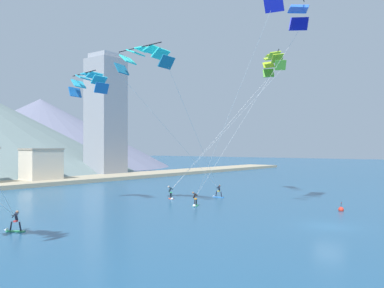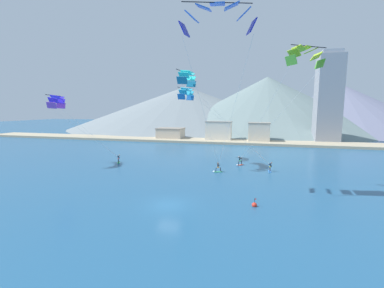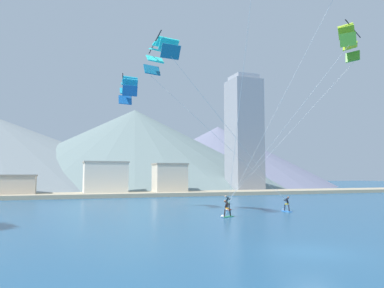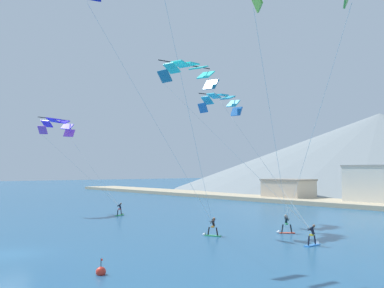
% 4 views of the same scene
% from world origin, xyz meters
% --- Properties ---
extents(ground_plane, '(400.00, 400.00, 0.00)m').
position_xyz_m(ground_plane, '(0.00, 0.00, 0.00)').
color(ground_plane, '#23567F').
extents(kitesurfer_near_lead, '(1.42, 1.59, 1.74)m').
position_xyz_m(kitesurfer_near_lead, '(5.94, 22.23, 0.53)').
color(kitesurfer_near_lead, '#E54C33').
rests_on(kitesurfer_near_lead, ground).
extents(kitesurfer_near_trail, '(1.14, 1.73, 1.70)m').
position_xyz_m(kitesurfer_near_trail, '(-17.12, 18.71, 0.48)').
color(kitesurfer_near_trail, '#33B266').
rests_on(kitesurfer_near_trail, ground).
extents(kitesurfer_mid_center, '(1.75, 1.09, 1.66)m').
position_xyz_m(kitesurfer_mid_center, '(2.75, 16.02, 0.47)').
color(kitesurfer_mid_center, '#33B266').
rests_on(kitesurfer_mid_center, ground).
extents(kitesurfer_far_left, '(0.59, 1.74, 1.71)m').
position_xyz_m(kitesurfer_far_left, '(11.35, 18.84, 0.49)').
color(kitesurfer_far_left, '#337FDB').
rests_on(kitesurfer_far_left, ground).
extents(parafoil_kite_near_lead, '(11.56, 12.31, 17.33)m').
position_xyz_m(parafoil_kite_near_lead, '(14.89, 12.71, 17.52)').
color(parafoil_kite_near_lead, '#50A230').
extents(parafoil_kite_near_trail, '(11.23, 7.34, 11.66)m').
position_xyz_m(parafoil_kite_near_trail, '(-26.35, 14.03, 11.95)').
color(parafoil_kite_near_trail, purple).
extents(parafoil_kite_mid_center, '(8.85, 12.88, 21.19)m').
position_xyz_m(parafoil_kite_mid_center, '(4.25, 5.39, 21.02)').
color(parafoil_kite_mid_center, '#121BA8').
extents(parafoil_kite_far_left, '(15.13, 7.25, 15.61)m').
position_xyz_m(parafoil_kite_far_left, '(-2.91, 18.34, 15.90)').
color(parafoil_kite_far_left, '#186990').
extents(parafoil_kite_distant_high_outer, '(2.08, 5.68, 2.43)m').
position_xyz_m(parafoil_kite_distant_high_outer, '(-5.00, 24.75, 13.74)').
color(parafoil_kite_distant_high_outer, '#2068B7').
extents(race_marker_buoy, '(0.56, 0.56, 1.02)m').
position_xyz_m(race_marker_buoy, '(9.09, 1.97, 0.16)').
color(race_marker_buoy, red).
rests_on(race_marker_buoy, ground).
extents(shoreline_strip, '(180.00, 10.00, 0.70)m').
position_xyz_m(shoreline_strip, '(0.00, 54.37, 0.35)').
color(shoreline_strip, tan).
rests_on(shoreline_strip, ground).
extents(shore_building_harbour_front, '(6.60, 4.64, 6.32)m').
position_xyz_m(shore_building_harbour_front, '(9.40, 55.91, 3.17)').
color(shore_building_harbour_front, beige).
rests_on(shore_building_harbour_front, ground).
extents(shore_building_promenade_mid, '(8.38, 4.24, 6.57)m').
position_xyz_m(shore_building_promenade_mid, '(-3.21, 56.37, 3.30)').
color(shore_building_promenade_mid, silver).
rests_on(shore_building_promenade_mid, ground).
extents(shore_building_quay_east, '(8.78, 6.32, 4.05)m').
position_xyz_m(shore_building_quay_east, '(-19.63, 56.53, 2.04)').
color(shore_building_quay_east, beige).
rests_on(shore_building_quay_east, ground).
extents(highrise_tower, '(7.00, 7.00, 27.59)m').
position_xyz_m(highrise_tower, '(29.40, 61.63, 13.58)').
color(highrise_tower, gray).
rests_on(highrise_tower, ground).
extents(mountain_peak_west_ridge, '(101.56, 101.56, 25.91)m').
position_xyz_m(mountain_peak_west_ridge, '(12.67, 107.50, 12.96)').
color(mountain_peak_west_ridge, slate).
rests_on(mountain_peak_west_ridge, ground).
extents(mountain_peak_central_summit, '(84.92, 84.92, 22.39)m').
position_xyz_m(mountain_peak_central_summit, '(45.92, 113.06, 11.20)').
color(mountain_peak_central_summit, slate).
rests_on(mountain_peak_central_summit, ground).
extents(mountain_peak_east_shoulder, '(126.53, 126.53, 23.11)m').
position_xyz_m(mountain_peak_east_shoulder, '(-31.97, 118.43, 11.56)').
color(mountain_peak_east_shoulder, gray).
rests_on(mountain_peak_east_shoulder, ground).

